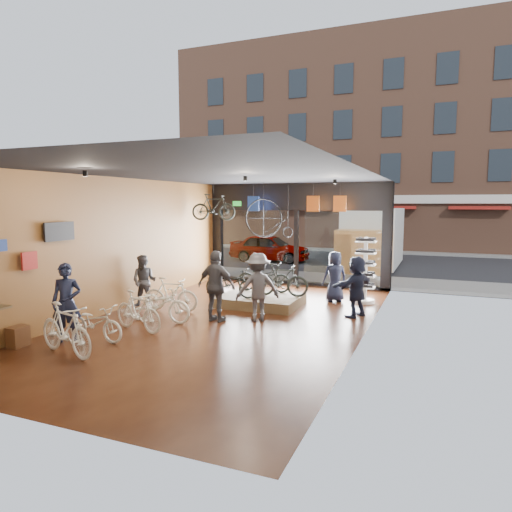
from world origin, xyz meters
The scene contains 35 objects.
ground_plane centered at (0.00, 0.00, -0.02)m, with size 7.00×12.00×0.04m, color black.
ceiling centered at (0.00, 0.00, 3.82)m, with size 7.00×12.00×0.04m, color black.
wall_left centered at (-3.52, 0.00, 1.90)m, with size 0.04×12.00×3.80m, color brown.
wall_right centered at (3.52, 0.00, 1.90)m, with size 0.04×12.00×3.80m, color beige.
wall_back centered at (0.00, -6.02, 1.90)m, with size 7.00×0.04×3.80m, color beige.
storefront centered at (0.00, 6.00, 1.90)m, with size 7.00×0.26×3.80m, color black, non-canonical shape.
exit_sign centered at (-2.40, 5.88, 3.05)m, with size 0.35×0.06×0.18m, color #198C26.
street_road centered at (0.00, 15.00, -0.01)m, with size 30.00×18.00×0.02m, color black.
sidewalk_near centered at (0.00, 7.20, 0.06)m, with size 30.00×2.40×0.12m, color slate.
sidewalk_far centered at (0.00, 19.00, 0.06)m, with size 30.00×2.00×0.12m, color slate.
opposite_building centered at (0.00, 21.50, 7.00)m, with size 26.00×5.00×14.00m, color brown.
street_car centered at (-3.32, 12.00, 0.72)m, with size 1.69×4.21×1.43m, color gray.
box_truck centered at (2.06, 11.00, 1.40)m, with size 2.37×7.12×2.80m, color silver, non-canonical shape.
floor_bike_1 centered at (-1.88, -3.64, 0.53)m, with size 0.50×1.78×1.07m, color silver.
floor_bike_2 centered at (-2.04, -2.64, 0.41)m, with size 0.54×1.56×0.82m, color silver.
floor_bike_3 centered at (-1.63, -1.62, 0.49)m, with size 0.46×1.62×0.97m, color silver.
floor_bike_4 centered at (-1.64, -0.74, 0.48)m, with size 0.64×1.83×0.96m, color silver.
floor_bike_5 centered at (-2.01, 0.42, 0.49)m, with size 0.46×1.62×0.97m, color silver.
display_platform centered at (0.09, 2.04, 0.15)m, with size 2.40×1.80×0.30m, color brown.
display_bike_left centered at (-0.63, 1.51, 0.73)m, with size 0.57×1.63×0.86m, color black.
display_bike_mid centered at (0.70, 2.19, 0.79)m, with size 0.46×1.65×0.99m, color black.
display_bike_right centered at (-0.04, 2.68, 0.76)m, with size 0.61×1.74×0.91m, color black.
customer_0 centered at (-2.52, -2.95, 0.89)m, with size 0.65×0.42×1.77m, color #161C33.
customer_1 centered at (-3.00, 0.55, 0.78)m, with size 0.76×0.59×1.55m, color #3F3F44.
customer_2 centered at (-0.28, -0.11, 0.93)m, with size 1.09×0.45×1.86m, color #3F3F44.
customer_3 centered at (0.69, 0.35, 0.89)m, with size 1.15×0.66×1.79m, color #3F3F44.
customer_4 centered at (2.05, 3.44, 0.79)m, with size 0.78×0.50×1.59m, color #161C33.
customer_5 centered at (3.00, 1.77, 0.83)m, with size 1.54×0.49×1.66m, color #161C33.
sunglasses_rack centered at (2.95, 3.61, 1.02)m, with size 0.60×0.49×2.04m, color white, non-canonical shape.
wall_merch centered at (-3.38, -3.50, 1.30)m, with size 0.40×2.40×2.60m, color navy, non-canonical shape.
penny_farthing centered at (-0.47, 4.48, 2.50)m, with size 1.71×0.06×1.37m, color black, non-canonical shape.
hung_bike centered at (-2.57, 4.20, 2.93)m, with size 0.45×1.58×0.95m, color black.
jersey_left centered at (-1.43, 5.20, 3.05)m, with size 0.45×0.03×0.55m, color #1E3F99.
jersey_mid centered at (0.84, 5.20, 3.05)m, with size 0.45×0.03×0.55m, color #CC5919.
jersey_right centered at (1.79, 5.20, 3.05)m, with size 0.45×0.03×0.55m, color #CC5919.
Camera 1 is at (5.06, -10.50, 3.08)m, focal length 32.00 mm.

